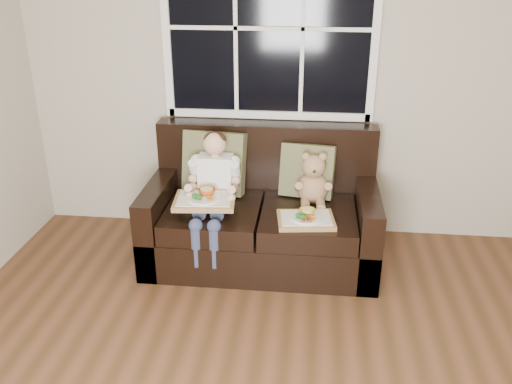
# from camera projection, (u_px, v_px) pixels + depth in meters

# --- Properties ---
(room_walls) EXTENTS (4.52, 5.02, 2.71)m
(room_walls) POSITION_uv_depth(u_px,v_px,m) (303.00, 145.00, 1.74)
(room_walls) COLOR #B8AB99
(room_walls) RESTS_ON ground
(window_back) EXTENTS (1.62, 0.04, 1.37)m
(window_back) POSITION_uv_depth(u_px,v_px,m) (269.00, 28.00, 4.01)
(window_back) COLOR black
(window_back) RESTS_ON room_walls
(loveseat) EXTENTS (1.70, 0.92, 0.96)m
(loveseat) POSITION_uv_depth(u_px,v_px,m) (262.00, 218.00, 4.13)
(loveseat) COLOR black
(loveseat) RESTS_ON ground
(pillow_left) EXTENTS (0.50, 0.28, 0.49)m
(pillow_left) POSITION_uv_depth(u_px,v_px,m) (214.00, 163.00, 4.15)
(pillow_left) COLOR olive
(pillow_left) RESTS_ON loveseat
(pillow_right) EXTENTS (0.43, 0.25, 0.41)m
(pillow_right) POSITION_uv_depth(u_px,v_px,m) (307.00, 171.00, 4.10)
(pillow_right) COLOR olive
(pillow_right) RESTS_ON loveseat
(child) EXTENTS (0.37, 0.59, 0.83)m
(child) POSITION_uv_depth(u_px,v_px,m) (214.00, 183.00, 3.92)
(child) COLOR white
(child) RESTS_ON loveseat
(teddy_bear) EXTENTS (0.24, 0.31, 0.41)m
(teddy_bear) POSITION_uv_depth(u_px,v_px,m) (313.00, 182.00, 3.99)
(teddy_bear) COLOR tan
(teddy_bear) RESTS_ON loveseat
(tray_left) EXTENTS (0.45, 0.36, 0.10)m
(tray_left) POSITION_uv_depth(u_px,v_px,m) (205.00, 199.00, 3.80)
(tray_left) COLOR tan
(tray_left) RESTS_ON child
(tray_right) EXTENTS (0.42, 0.34, 0.09)m
(tray_right) POSITION_uv_depth(u_px,v_px,m) (306.00, 219.00, 3.74)
(tray_right) COLOR tan
(tray_right) RESTS_ON loveseat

